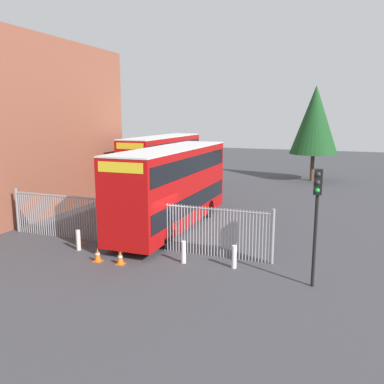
{
  "coord_description": "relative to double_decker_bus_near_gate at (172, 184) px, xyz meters",
  "views": [
    {
      "loc": [
        7.63,
        -16.23,
        6.13
      ],
      "look_at": [
        0.0,
        4.0,
        2.0
      ],
      "focal_mm": 37.87,
      "sensor_mm": 36.0,
      "label": 1
    }
  ],
  "objects": [
    {
      "name": "double_decker_bus_behind_fence_left",
      "position": [
        -5.38,
        10.4,
        0.0
      ],
      "size": [
        2.54,
        10.81,
        4.42
      ],
      "color": "#B70C0C",
      "rests_on": "ground"
    },
    {
      "name": "traffic_cone_near_kerb",
      "position": [
        0.17,
        -5.91,
        -2.13
      ],
      "size": [
        0.34,
        0.34,
        0.59
      ],
      "color": "orange",
      "rests_on": "ground"
    },
    {
      "name": "bollard_center_front",
      "position": [
        -0.47,
        -4.8,
        -1.95
      ],
      "size": [
        0.2,
        0.2,
        0.95
      ],
      "primitive_type": "cylinder",
      "color": "silver",
      "rests_on": "ground"
    },
    {
      "name": "tree_tall_back",
      "position": [
        5.85,
        19.63,
        3.23
      ],
      "size": [
        4.38,
        4.38,
        8.8
      ],
      "color": "#4C3823",
      "rests_on": "ground"
    },
    {
      "name": "traffic_cone_by_gate",
      "position": [
        -0.89,
        -5.96,
        -2.13
      ],
      "size": [
        0.34,
        0.34,
        0.59
      ],
      "color": "orange",
      "rests_on": "ground"
    },
    {
      "name": "double_decker_bus_near_gate",
      "position": [
        0.0,
        0.0,
        0.0
      ],
      "size": [
        2.54,
        10.81,
        4.42
      ],
      "color": "#B70C0C",
      "rests_on": "ground"
    },
    {
      "name": "bollard_near_right",
      "position": [
        2.57,
        -4.82,
        -1.95
      ],
      "size": [
        0.2,
        0.2,
        0.95
      ],
      "primitive_type": "cylinder",
      "color": "silver",
      "rests_on": "ground"
    },
    {
      "name": "ground_plane",
      "position": [
        0.98,
        4.41,
        -2.42
      ],
      "size": [
        100.0,
        100.0,
        0.0
      ],
      "primitive_type": "plane",
      "color": "#3D3D42"
    },
    {
      "name": "bollard_far_right",
      "position": [
        4.71,
        -4.63,
        -1.95
      ],
      "size": [
        0.2,
        0.2,
        0.95
      ],
      "primitive_type": "cylinder",
      "color": "silver",
      "rests_on": "ground"
    },
    {
      "name": "traffic_cone_mid_forecourt",
      "position": [
        -3.04,
        -4.27,
        -2.13
      ],
      "size": [
        0.34,
        0.34,
        0.59
      ],
      "color": "orange",
      "rests_on": "ground"
    },
    {
      "name": "bollard_near_left",
      "position": [
        -2.56,
        -4.99,
        -1.95
      ],
      "size": [
        0.2,
        0.2,
        0.95
      ],
      "primitive_type": "cylinder",
      "color": "silver",
      "rests_on": "ground"
    },
    {
      "name": "palisade_fence",
      "position": [
        -0.67,
        -3.59,
        -1.24
      ],
      "size": [
        13.6,
        0.14,
        2.35
      ],
      "color": "gray",
      "rests_on": "ground"
    },
    {
      "name": "traffic_light_kerbside",
      "position": [
        7.83,
        -5.37,
        0.56
      ],
      "size": [
        0.28,
        0.33,
        4.3
      ],
      "color": "black",
      "rests_on": "ground"
    }
  ]
}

